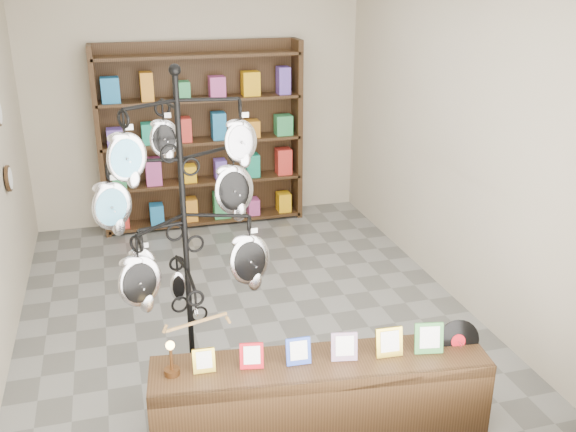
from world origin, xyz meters
name	(u,v)px	position (x,y,z in m)	size (l,w,h in m)	color
ground	(244,308)	(0.00, 0.00, 0.00)	(5.00, 5.00, 0.00)	slate
room_envelope	(238,113)	(0.00, 0.00, 1.85)	(5.00, 5.00, 5.00)	#B9AF95
display_tree	(184,216)	(-0.61, -1.08, 1.39)	(1.24, 1.19, 2.41)	black
front_shelf	(320,395)	(0.15, -1.79, 0.28)	(2.28, 0.73, 0.79)	black
back_shelving	(202,142)	(0.00, 2.30, 1.03)	(2.42, 0.36, 2.20)	black
wall_clocks	(3,146)	(-1.97, 0.80, 1.50)	(0.03, 0.24, 0.84)	black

